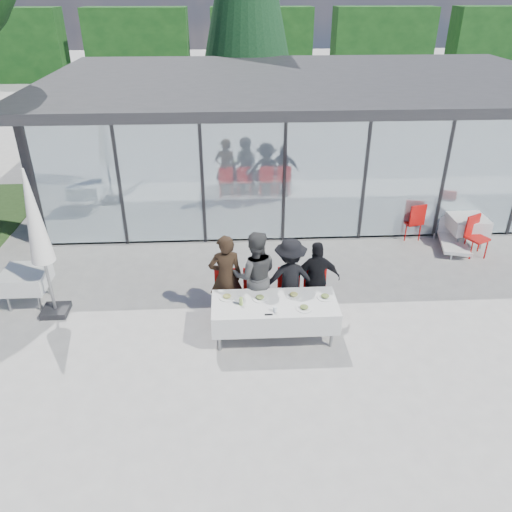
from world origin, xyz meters
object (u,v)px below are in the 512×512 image
at_px(diner_b, 255,275).
at_px(juice_bottle, 241,301).
at_px(plate_b, 260,298).
at_px(diner_d, 317,279).
at_px(plate_a, 227,297).
at_px(diner_chair_b, 255,290).
at_px(plate_d, 325,297).
at_px(spare_chair_b, 414,220).
at_px(spare_table_right, 467,224).
at_px(dining_table, 274,312).
at_px(spare_chair_a, 475,234).
at_px(plate_extra, 304,308).
at_px(spare_table_left, 25,279).
at_px(market_umbrella, 36,226).
at_px(diner_c, 290,278).
at_px(plate_c, 294,295).
at_px(diner_a, 226,277).
at_px(diner_chair_a, 226,291).
at_px(diner_chair_c, 289,289).
at_px(folded_eyeglasses, 269,315).
at_px(diner_chair_d, 315,288).
at_px(lounger, 453,236).

height_order(diner_b, juice_bottle, diner_b).
height_order(plate_b, juice_bottle, juice_bottle).
distance_m(diner_d, plate_a, 1.79).
relative_size(diner_chair_b, plate_d, 3.41).
height_order(plate_a, spare_chair_b, spare_chair_b).
height_order(plate_b, plate_d, same).
height_order(diner_chair_b, spare_table_right, diner_chair_b).
xyz_separation_m(dining_table, spare_chair_a, (5.03, 2.95, -0.00)).
xyz_separation_m(plate_extra, spare_table_left, (-5.39, 1.60, -0.22)).
xyz_separation_m(dining_table, plate_a, (-0.85, 0.19, 0.24)).
bearing_deg(market_umbrella, diner_c, -3.26).
relative_size(plate_c, market_umbrella, 0.10).
xyz_separation_m(diner_b, spare_chair_b, (4.17, 3.09, -0.37)).
xyz_separation_m(plate_a, spare_table_left, (-4.04, 1.19, -0.22)).
relative_size(diner_b, plate_c, 6.33).
distance_m(diner_a, diner_c, 1.22).
xyz_separation_m(dining_table, diner_chair_b, (-0.32, 0.75, -0.00)).
relative_size(diner_chair_a, diner_chair_c, 1.00).
bearing_deg(plate_d, diner_chair_b, 152.58).
xyz_separation_m(diner_chair_c, juice_bottle, (-0.95, -0.79, 0.29)).
relative_size(diner_c, diner_d, 1.05).
xyz_separation_m(plate_d, spare_chair_b, (2.93, 3.69, -0.24)).
bearing_deg(diner_chair_c, spare_table_left, 173.14).
relative_size(folded_eyeglasses, market_umbrella, 0.05).
bearing_deg(diner_chair_d, diner_b, -177.58).
relative_size(spare_chair_a, spare_chair_b, 1.00).
bearing_deg(market_umbrella, diner_chair_a, -3.59).
xyz_separation_m(diner_chair_b, plate_a, (-0.54, -0.56, 0.24)).
relative_size(diner_chair_c, spare_table_right, 1.13).
relative_size(diner_a, plate_b, 6.16).
distance_m(plate_d, spare_chair_b, 4.72).
height_order(diner_chair_a, spare_table_left, diner_chair_a).
height_order(folded_eyeglasses, spare_chair_b, spare_chair_b).
xyz_separation_m(diner_chair_b, spare_table_left, (-4.58, 0.63, 0.02)).
bearing_deg(diner_chair_a, plate_a, -88.13).
relative_size(diner_chair_b, plate_extra, 3.41).
distance_m(diner_d, plate_d, 0.60).
distance_m(plate_a, plate_d, 1.78).
relative_size(diner_chair_d, folded_eyeglasses, 6.96).
distance_m(diner_chair_d, plate_b, 1.30).
bearing_deg(plate_a, diner_chair_d, 17.92).
height_order(diner_chair_b, folded_eyeglasses, diner_chair_b).
bearing_deg(diner_chair_d, diner_a, -178.35).
distance_m(diner_chair_c, spare_table_right, 5.45).
distance_m(plate_b, lounger, 5.98).
distance_m(plate_extra, market_umbrella, 5.04).
height_order(diner_chair_b, lounger, diner_chair_b).
height_order(diner_chair_c, juice_bottle, diner_chair_c).
distance_m(plate_b, spare_chair_b, 5.51).
height_order(dining_table, spare_table_right, dining_table).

